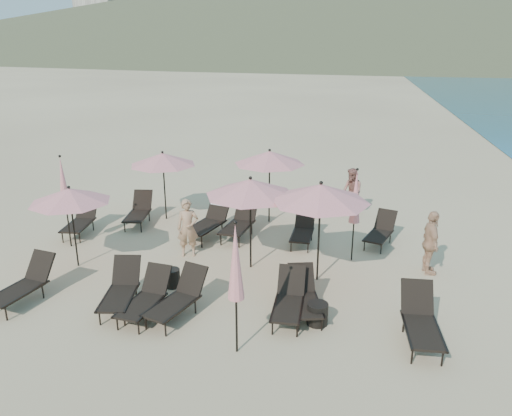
% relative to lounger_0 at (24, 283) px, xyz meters
% --- Properties ---
extents(ground, '(800.00, 800.00, 0.00)m').
position_rel_lounger_0_xyz_m(ground, '(4.49, 0.50, -0.43)').
color(ground, '#D6BA8C').
rests_on(ground, ground).
extents(hotel_skyline, '(109.00, 82.00, 55.00)m').
position_rel_lounger_0_xyz_m(hotel_skyline, '(-89.13, 271.72, 23.75)').
color(hotel_skyline, beige).
rests_on(hotel_skyline, ground).
extents(lounger_0, '(0.91, 1.70, 0.93)m').
position_rel_lounger_0_xyz_m(lounger_0, '(0.00, 0.00, 0.00)').
color(lounger_0, black).
rests_on(lounger_0, ground).
extents(lounger_1, '(0.86, 1.66, 0.91)m').
position_rel_lounger_0_xyz_m(lounger_1, '(2.17, 0.18, -0.01)').
color(lounger_1, black).
rests_on(lounger_1, ground).
extents(lounger_2, '(0.78, 1.59, 0.88)m').
position_rel_lounger_0_xyz_m(lounger_2, '(2.82, -0.03, -0.02)').
color(lounger_2, black).
rests_on(lounger_2, ground).
extents(lounger_3, '(1.07, 1.69, 0.91)m').
position_rel_lounger_0_xyz_m(lounger_3, '(3.49, 0.05, -0.01)').
color(lounger_3, black).
rests_on(lounger_3, ground).
extents(lounger_4, '(0.61, 1.54, 0.88)m').
position_rel_lounger_0_xyz_m(lounger_4, '(5.74, 0.42, -0.02)').
color(lounger_4, black).
rests_on(lounger_4, ground).
extents(lounger_5, '(0.72, 1.68, 0.95)m').
position_rel_lounger_0_xyz_m(lounger_5, '(8.29, 0.03, 0.01)').
color(lounger_5, black).
rests_on(lounger_5, ground).
extents(lounger_6, '(0.77, 1.64, 0.91)m').
position_rel_lounger_0_xyz_m(lounger_6, '(-0.86, 3.96, -0.01)').
color(lounger_6, black).
rests_on(lounger_6, ground).
extents(lounger_7, '(0.81, 1.64, 0.91)m').
position_rel_lounger_0_xyz_m(lounger_7, '(0.49, 5.04, -0.01)').
color(lounger_7, black).
rests_on(lounger_7, ground).
extents(lounger_8, '(1.14, 1.93, 1.14)m').
position_rel_lounger_0_xyz_m(lounger_8, '(2.94, 4.55, 0.11)').
color(lounger_8, black).
rests_on(lounger_8, ground).
extents(lounger_9, '(0.89, 1.79, 0.99)m').
position_rel_lounger_0_xyz_m(lounger_9, '(3.80, 4.59, 0.03)').
color(lounger_9, black).
rests_on(lounger_9, ground).
extents(lounger_10, '(0.60, 1.48, 0.84)m').
position_rel_lounger_0_xyz_m(lounger_10, '(5.64, 4.43, -0.04)').
color(lounger_10, black).
rests_on(lounger_10, ground).
extents(lounger_11, '(1.00, 1.56, 0.84)m').
position_rel_lounger_0_xyz_m(lounger_11, '(7.77, 4.75, -0.04)').
color(lounger_11, black).
rests_on(lounger_11, ground).
extents(lounger_12, '(0.93, 1.59, 0.86)m').
position_rel_lounger_0_xyz_m(lounger_12, '(6.04, 0.64, -0.03)').
color(lounger_12, black).
rests_on(lounger_12, ground).
extents(umbrella_open_0, '(1.96, 1.96, 2.11)m').
position_rel_lounger_0_xyz_m(umbrella_open_0, '(0.18, 1.88, 1.43)').
color(umbrella_open_0, black).
rests_on(umbrella_open_0, ground).
extents(umbrella_open_1, '(2.20, 2.20, 2.37)m').
position_rel_lounger_0_xyz_m(umbrella_open_1, '(4.50, 2.61, 1.66)').
color(umbrella_open_1, black).
rests_on(umbrella_open_1, ground).
extents(umbrella_open_2, '(2.27, 2.27, 2.45)m').
position_rel_lounger_0_xyz_m(umbrella_open_2, '(6.20, 2.23, 1.73)').
color(umbrella_open_2, black).
rests_on(umbrella_open_2, ground).
extents(umbrella_open_3, '(2.05, 2.05, 2.21)m').
position_rel_lounger_0_xyz_m(umbrella_open_3, '(1.15, 5.61, 1.52)').
color(umbrella_open_3, black).
rests_on(umbrella_open_3, ground).
extents(umbrella_open_4, '(2.17, 2.17, 2.33)m').
position_rel_lounger_0_xyz_m(umbrella_open_4, '(4.43, 5.95, 1.63)').
color(umbrella_open_4, black).
rests_on(umbrella_open_4, ground).
extents(umbrella_closed_0, '(0.30, 0.30, 2.57)m').
position_rel_lounger_0_xyz_m(umbrella_closed_0, '(4.95, -0.96, 1.35)').
color(umbrella_closed_0, black).
rests_on(umbrella_closed_0, ground).
extents(umbrella_closed_1, '(0.29, 0.29, 2.47)m').
position_rel_lounger_0_xyz_m(umbrella_closed_1, '(7.00, 3.50, 1.28)').
color(umbrella_closed_1, black).
rests_on(umbrella_closed_1, ground).
extents(umbrella_closed_2, '(0.30, 0.30, 2.59)m').
position_rel_lounger_0_xyz_m(umbrella_closed_2, '(-0.66, 3.00, 1.37)').
color(umbrella_closed_2, black).
rests_on(umbrella_closed_2, ground).
extents(side_table_0, '(0.36, 0.36, 0.43)m').
position_rel_lounger_0_xyz_m(side_table_0, '(2.92, 1.25, -0.22)').
color(side_table_0, black).
rests_on(side_table_0, ground).
extents(side_table_1, '(0.43, 0.43, 0.45)m').
position_rel_lounger_0_xyz_m(side_table_1, '(6.34, 0.26, -0.21)').
color(side_table_1, black).
rests_on(side_table_1, ground).
extents(beachgoer_a, '(0.65, 0.52, 1.55)m').
position_rel_lounger_0_xyz_m(beachgoer_a, '(2.75, 3.02, 0.34)').
color(beachgoer_a, tan).
rests_on(beachgoer_a, ground).
extents(beachgoer_b, '(0.89, 0.95, 1.56)m').
position_rel_lounger_0_xyz_m(beachgoer_b, '(6.94, 7.04, 0.35)').
color(beachgoer_b, '#995C4F').
rests_on(beachgoer_b, ground).
extents(beachgoer_c, '(0.52, 0.98, 1.60)m').
position_rel_lounger_0_xyz_m(beachgoer_c, '(8.84, 3.08, 0.37)').
color(beachgoer_c, tan).
rests_on(beachgoer_c, ground).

